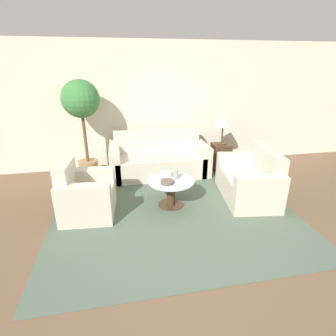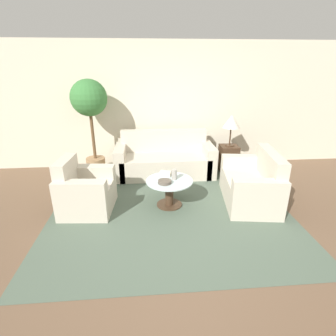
{
  "view_description": "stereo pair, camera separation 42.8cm",
  "coord_description": "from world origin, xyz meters",
  "px_view_note": "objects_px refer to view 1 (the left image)",
  "views": [
    {
      "loc": [
        -0.9,
        -2.93,
        2.13
      ],
      "look_at": [
        -0.13,
        0.99,
        0.55
      ],
      "focal_mm": 28.0,
      "sensor_mm": 36.0,
      "label": 1
    },
    {
      "loc": [
        -0.48,
        -2.99,
        2.13
      ],
      "look_at": [
        -0.13,
        0.99,
        0.55
      ],
      "focal_mm": 28.0,
      "sensor_mm": 36.0,
      "label": 2
    }
  ],
  "objects_px": {
    "loveseat": "(251,182)",
    "book_stack": "(166,174)",
    "table_lamp": "(223,121)",
    "vase": "(176,174)",
    "armchair": "(84,197)",
    "potted_plant": "(82,109)",
    "bowl": "(167,182)",
    "coffee_table": "(171,189)",
    "sofa_main": "(159,160)"
  },
  "relations": [
    {
      "from": "sofa_main",
      "to": "book_stack",
      "type": "height_order",
      "value": "sofa_main"
    },
    {
      "from": "sofa_main",
      "to": "coffee_table",
      "type": "relative_size",
      "value": 2.67
    },
    {
      "from": "coffee_table",
      "to": "book_stack",
      "type": "bearing_deg",
      "value": 104.22
    },
    {
      "from": "table_lamp",
      "to": "vase",
      "type": "xyz_separation_m",
      "value": [
        -1.29,
        -1.33,
        -0.53
      ]
    },
    {
      "from": "loveseat",
      "to": "sofa_main",
      "type": "bearing_deg",
      "value": -126.58
    },
    {
      "from": "armchair",
      "to": "vase",
      "type": "bearing_deg",
      "value": -83.3
    },
    {
      "from": "bowl",
      "to": "sofa_main",
      "type": "bearing_deg",
      "value": 85.88
    },
    {
      "from": "armchair",
      "to": "potted_plant",
      "type": "xyz_separation_m",
      "value": [
        -0.07,
        1.45,
        1.07
      ]
    },
    {
      "from": "potted_plant",
      "to": "armchair",
      "type": "bearing_deg",
      "value": -87.42
    },
    {
      "from": "sofa_main",
      "to": "bowl",
      "type": "distance_m",
      "value": 1.47
    },
    {
      "from": "potted_plant",
      "to": "bowl",
      "type": "relative_size",
      "value": 9.22
    },
    {
      "from": "bowl",
      "to": "book_stack",
      "type": "height_order",
      "value": "book_stack"
    },
    {
      "from": "loveseat",
      "to": "table_lamp",
      "type": "bearing_deg",
      "value": -171.68
    },
    {
      "from": "bowl",
      "to": "coffee_table",
      "type": "bearing_deg",
      "value": 52.55
    },
    {
      "from": "loveseat",
      "to": "potted_plant",
      "type": "height_order",
      "value": "potted_plant"
    },
    {
      "from": "armchair",
      "to": "potted_plant",
      "type": "height_order",
      "value": "potted_plant"
    },
    {
      "from": "armchair",
      "to": "potted_plant",
      "type": "relative_size",
      "value": 0.46
    },
    {
      "from": "armchair",
      "to": "table_lamp",
      "type": "xyz_separation_m",
      "value": [
        2.7,
        1.38,
        0.76
      ]
    },
    {
      "from": "armchair",
      "to": "table_lamp",
      "type": "relative_size",
      "value": 1.36
    },
    {
      "from": "table_lamp",
      "to": "potted_plant",
      "type": "distance_m",
      "value": 2.78
    },
    {
      "from": "sofa_main",
      "to": "potted_plant",
      "type": "height_order",
      "value": "potted_plant"
    },
    {
      "from": "coffee_table",
      "to": "loveseat",
      "type": "bearing_deg",
      "value": 0.63
    },
    {
      "from": "table_lamp",
      "to": "loveseat",
      "type": "bearing_deg",
      "value": -89.58
    },
    {
      "from": "armchair",
      "to": "vase",
      "type": "relative_size",
      "value": 5.24
    },
    {
      "from": "coffee_table",
      "to": "table_lamp",
      "type": "distance_m",
      "value": 2.08
    },
    {
      "from": "vase",
      "to": "book_stack",
      "type": "height_order",
      "value": "vase"
    },
    {
      "from": "armchair",
      "to": "bowl",
      "type": "xyz_separation_m",
      "value": [
        1.24,
        -0.09,
        0.18
      ]
    },
    {
      "from": "coffee_table",
      "to": "potted_plant",
      "type": "distance_m",
      "value": 2.27
    },
    {
      "from": "table_lamp",
      "to": "armchair",
      "type": "bearing_deg",
      "value": -152.87
    },
    {
      "from": "armchair",
      "to": "vase",
      "type": "xyz_separation_m",
      "value": [
        1.41,
        0.05,
        0.23
      ]
    },
    {
      "from": "potted_plant",
      "to": "vase",
      "type": "xyz_separation_m",
      "value": [
        1.47,
        -1.4,
        -0.83
      ]
    },
    {
      "from": "potted_plant",
      "to": "vase",
      "type": "bearing_deg",
      "value": -43.59
    },
    {
      "from": "coffee_table",
      "to": "table_lamp",
      "type": "height_order",
      "value": "table_lamp"
    },
    {
      "from": "coffee_table",
      "to": "potted_plant",
      "type": "height_order",
      "value": "potted_plant"
    },
    {
      "from": "potted_plant",
      "to": "bowl",
      "type": "bearing_deg",
      "value": -49.57
    },
    {
      "from": "armchair",
      "to": "bowl",
      "type": "relative_size",
      "value": 4.22
    },
    {
      "from": "loveseat",
      "to": "book_stack",
      "type": "height_order",
      "value": "loveseat"
    },
    {
      "from": "sofa_main",
      "to": "potted_plant",
      "type": "distance_m",
      "value": 1.78
    },
    {
      "from": "sofa_main",
      "to": "coffee_table",
      "type": "bearing_deg",
      "value": -91.04
    },
    {
      "from": "sofa_main",
      "to": "table_lamp",
      "type": "distance_m",
      "value": 1.55
    },
    {
      "from": "vase",
      "to": "book_stack",
      "type": "bearing_deg",
      "value": 128.96
    },
    {
      "from": "armchair",
      "to": "coffee_table",
      "type": "bearing_deg",
      "value": -84.58
    },
    {
      "from": "potted_plant",
      "to": "loveseat",
      "type": "bearing_deg",
      "value": -27.06
    },
    {
      "from": "coffee_table",
      "to": "book_stack",
      "type": "relative_size",
      "value": 3.47
    },
    {
      "from": "sofa_main",
      "to": "table_lamp",
      "type": "xyz_separation_m",
      "value": [
        1.35,
        0.01,
        0.77
      ]
    },
    {
      "from": "vase",
      "to": "book_stack",
      "type": "distance_m",
      "value": 0.21
    },
    {
      "from": "sofa_main",
      "to": "book_stack",
      "type": "xyz_separation_m",
      "value": [
        -0.07,
        -1.16,
        0.19
      ]
    },
    {
      "from": "sofa_main",
      "to": "vase",
      "type": "xyz_separation_m",
      "value": [
        0.06,
        -1.32,
        0.24
      ]
    },
    {
      "from": "sofa_main",
      "to": "table_lamp",
      "type": "bearing_deg",
      "value": 0.59
    },
    {
      "from": "loveseat",
      "to": "vase",
      "type": "xyz_separation_m",
      "value": [
        -1.3,
        0.02,
        0.24
      ]
    }
  ]
}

